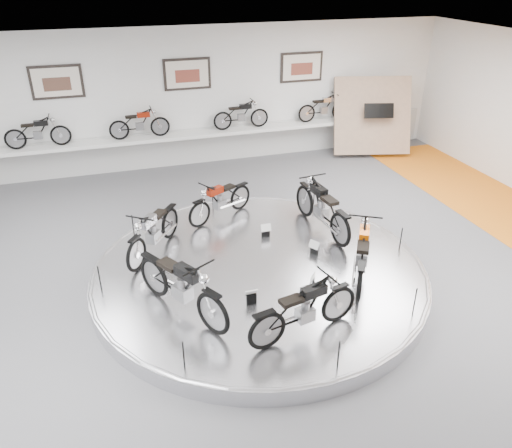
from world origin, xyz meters
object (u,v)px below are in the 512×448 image
object	(u,v)px
shelf	(193,135)
bike_c	(153,231)
display_platform	(259,273)
bike_a	(322,207)
bike_f	(362,252)
bike_e	(304,308)
bike_b	(220,199)
bike_d	(181,285)

from	to	relation	value
shelf	bike_c	xyz separation A→B (m)	(-1.85, -5.26, -0.20)
display_platform	bike_a	distance (m)	2.15
shelf	bike_a	bearing A→B (deg)	-71.96
bike_f	bike_e	bearing A→B (deg)	156.48
bike_a	bike_e	distance (m)	3.54
bike_b	bike_a	bearing A→B (deg)	119.49
shelf	bike_b	xyz separation A→B (m)	(-0.20, -4.15, -0.24)
bike_a	bike_c	distance (m)	3.60
bike_d	bike_e	size ratio (longest dim) A/B	1.12
bike_a	bike_b	size ratio (longest dim) A/B	1.21
bike_b	bike_e	bearing A→B (deg)	64.95
bike_b	bike_e	distance (m)	4.34
bike_b	bike_d	world-z (taller)	bike_d
bike_e	bike_f	size ratio (longest dim) A/B	0.94
shelf	bike_e	xyz separation A→B (m)	(0.05, -8.48, -0.20)
display_platform	bike_c	distance (m)	2.27
bike_b	bike_c	xyz separation A→B (m)	(-1.64, -1.10, 0.04)
bike_c	bike_e	size ratio (longest dim) A/B	1.02
display_platform	bike_f	distance (m)	2.03
bike_b	bike_e	size ratio (longest dim) A/B	0.93
display_platform	bike_d	bearing A→B (deg)	-149.81
display_platform	shelf	world-z (taller)	shelf
bike_b	bike_c	bearing A→B (deg)	5.47
display_platform	bike_e	size ratio (longest dim) A/B	3.80
bike_a	bike_c	xyz separation A→B (m)	(-3.60, 0.12, -0.05)
bike_c	shelf	bearing A→B (deg)	-163.11
bike_d	bike_f	size ratio (longest dim) A/B	1.05
shelf	bike_f	xyz separation A→B (m)	(1.69, -7.29, -0.17)
display_platform	bike_b	bearing A→B (deg)	95.11
bike_b	bike_d	size ratio (longest dim) A/B	0.83
shelf	bike_d	size ratio (longest dim) A/B	5.82
bike_d	bike_a	bearing A→B (deg)	90.72
shelf	bike_e	distance (m)	8.48
display_platform	bike_d	xyz separation A→B (m)	(-1.66, -0.96, 0.71)
shelf	bike_b	bearing A→B (deg)	-92.77
shelf	bike_a	world-z (taller)	bike_a
bike_a	bike_c	bearing A→B (deg)	82.01
bike_d	shelf	bearing A→B (deg)	137.81
bike_a	bike_d	size ratio (longest dim) A/B	1.01
bike_c	bike_f	size ratio (longest dim) A/B	0.95
display_platform	bike_b	world-z (taller)	bike_b
bike_e	bike_c	bearing A→B (deg)	108.60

